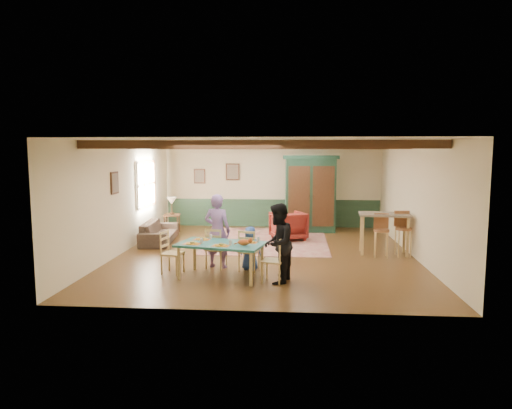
# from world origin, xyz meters

# --- Properties ---
(floor) EXTENTS (8.00, 8.00, 0.00)m
(floor) POSITION_xyz_m (0.00, 0.00, 0.00)
(floor) COLOR #4A2E15
(floor) RESTS_ON ground
(wall_back) EXTENTS (7.00, 0.02, 2.70)m
(wall_back) POSITION_xyz_m (0.00, 4.00, 1.35)
(wall_back) COLOR beige
(wall_back) RESTS_ON floor
(wall_left) EXTENTS (0.02, 8.00, 2.70)m
(wall_left) POSITION_xyz_m (-3.50, 0.00, 1.35)
(wall_left) COLOR beige
(wall_left) RESTS_ON floor
(wall_right) EXTENTS (0.02, 8.00, 2.70)m
(wall_right) POSITION_xyz_m (3.50, 0.00, 1.35)
(wall_right) COLOR beige
(wall_right) RESTS_ON floor
(ceiling) EXTENTS (7.00, 8.00, 0.02)m
(ceiling) POSITION_xyz_m (0.00, 0.00, 2.70)
(ceiling) COLOR white
(ceiling) RESTS_ON wall_back
(wainscot_back) EXTENTS (6.95, 0.03, 0.90)m
(wainscot_back) POSITION_xyz_m (0.00, 3.98, 0.45)
(wainscot_back) COLOR #213E2A
(wainscot_back) RESTS_ON floor
(ceiling_beam_front) EXTENTS (6.95, 0.16, 0.16)m
(ceiling_beam_front) POSITION_xyz_m (0.00, -2.30, 2.61)
(ceiling_beam_front) COLOR #321C0E
(ceiling_beam_front) RESTS_ON ceiling
(ceiling_beam_mid) EXTENTS (6.95, 0.16, 0.16)m
(ceiling_beam_mid) POSITION_xyz_m (0.00, 0.40, 2.61)
(ceiling_beam_mid) COLOR #321C0E
(ceiling_beam_mid) RESTS_ON ceiling
(ceiling_beam_back) EXTENTS (6.95, 0.16, 0.16)m
(ceiling_beam_back) POSITION_xyz_m (0.00, 3.00, 2.61)
(ceiling_beam_back) COLOR #321C0E
(ceiling_beam_back) RESTS_ON ceiling
(window_left) EXTENTS (0.06, 1.60, 1.30)m
(window_left) POSITION_xyz_m (-3.47, 1.70, 1.55)
(window_left) COLOR white
(window_left) RESTS_ON wall_left
(picture_left_wall) EXTENTS (0.04, 0.42, 0.52)m
(picture_left_wall) POSITION_xyz_m (-3.47, -0.60, 1.75)
(picture_left_wall) COLOR gray
(picture_left_wall) RESTS_ON wall_left
(picture_back_a) EXTENTS (0.45, 0.04, 0.55)m
(picture_back_a) POSITION_xyz_m (-1.30, 3.97, 1.80)
(picture_back_a) COLOR gray
(picture_back_a) RESTS_ON wall_back
(picture_back_b) EXTENTS (0.38, 0.04, 0.48)m
(picture_back_b) POSITION_xyz_m (-2.40, 3.97, 1.65)
(picture_back_b) COLOR gray
(picture_back_b) RESTS_ON wall_back
(dining_table) EXTENTS (1.81, 1.26, 0.69)m
(dining_table) POSITION_xyz_m (-0.76, -2.16, 0.34)
(dining_table) COLOR #216865
(dining_table) RESTS_ON floor
(dining_chair_far_left) EXTENTS (0.46, 0.48, 0.87)m
(dining_chair_far_left) POSITION_xyz_m (-0.97, -1.44, 0.44)
(dining_chair_far_left) COLOR tan
(dining_chair_far_left) RESTS_ON floor
(dining_chair_far_right) EXTENTS (0.46, 0.48, 0.87)m
(dining_chair_far_right) POSITION_xyz_m (-0.25, -1.60, 0.44)
(dining_chair_far_right) COLOR tan
(dining_chair_far_right) RESTS_ON floor
(dining_chair_end_left) EXTENTS (0.48, 0.46, 0.87)m
(dining_chair_end_left) POSITION_xyz_m (-1.79, -1.93, 0.44)
(dining_chair_end_left) COLOR tan
(dining_chair_end_left) RESTS_ON floor
(dining_chair_end_right) EXTENTS (0.48, 0.46, 0.87)m
(dining_chair_end_right) POSITION_xyz_m (0.27, -2.39, 0.44)
(dining_chair_end_right) COLOR tan
(dining_chair_end_right) RESTS_ON floor
(person_man) EXTENTS (0.65, 0.50, 1.58)m
(person_man) POSITION_xyz_m (-0.95, -1.37, 0.79)
(person_man) COLOR #8863AA
(person_man) RESTS_ON floor
(person_woman) EXTENTS (0.72, 0.84, 1.52)m
(person_woman) POSITION_xyz_m (0.36, -2.41, 0.76)
(person_woman) COLOR black
(person_woman) RESTS_ON floor
(person_child) EXTENTS (0.50, 0.38, 0.92)m
(person_child) POSITION_xyz_m (-0.24, -1.53, 0.46)
(person_child) COLOR #27479D
(person_child) RESTS_ON floor
(cat) EXTENTS (0.35, 0.20, 0.17)m
(cat) POSITION_xyz_m (-0.28, -2.36, 0.77)
(cat) COLOR orange
(cat) RESTS_ON dining_table
(place_setting_near_left) EXTENTS (0.42, 0.35, 0.11)m
(place_setting_near_left) POSITION_xyz_m (-1.30, -2.28, 0.74)
(place_setting_near_left) COLOR orange
(place_setting_near_left) RESTS_ON dining_table
(place_setting_near_center) EXTENTS (0.42, 0.35, 0.11)m
(place_setting_near_center) POSITION_xyz_m (-0.72, -2.41, 0.74)
(place_setting_near_center) COLOR orange
(place_setting_near_center) RESTS_ON dining_table
(place_setting_far_left) EXTENTS (0.42, 0.35, 0.11)m
(place_setting_far_left) POSITION_xyz_m (-1.20, -1.83, 0.74)
(place_setting_far_left) COLOR orange
(place_setting_far_left) RESTS_ON dining_table
(place_setting_far_right) EXTENTS (0.42, 0.35, 0.11)m
(place_setting_far_right) POSITION_xyz_m (-0.21, -2.05, 0.74)
(place_setting_far_right) COLOR orange
(place_setting_far_right) RESTS_ON dining_table
(area_rug) EXTENTS (3.33, 3.94, 0.01)m
(area_rug) POSITION_xyz_m (-0.04, 1.62, 0.01)
(area_rug) COLOR tan
(area_rug) RESTS_ON floor
(armoire) EXTENTS (1.70, 0.76, 2.35)m
(armoire) POSITION_xyz_m (1.20, 3.14, 1.17)
(armoire) COLOR #133121
(armoire) RESTS_ON floor
(armchair) EXTENTS (1.13, 1.15, 0.79)m
(armchair) POSITION_xyz_m (0.54, 1.77, 0.40)
(armchair) COLOR #541110
(armchair) RESTS_ON floor
(sofa) EXTENTS (0.92, 1.99, 0.56)m
(sofa) POSITION_xyz_m (-2.98, 1.19, 0.28)
(sofa) COLOR #392C24
(sofa) RESTS_ON floor
(end_table) EXTENTS (0.51, 0.51, 0.57)m
(end_table) POSITION_xyz_m (-2.98, 2.55, 0.29)
(end_table) COLOR #321C0E
(end_table) RESTS_ON floor
(table_lamp) EXTENTS (0.31, 0.31, 0.52)m
(table_lamp) POSITION_xyz_m (-2.98, 2.55, 0.83)
(table_lamp) COLOR #D3B288
(table_lamp) RESTS_ON end_table
(counter_table) EXTENTS (1.25, 0.80, 0.99)m
(counter_table) POSITION_xyz_m (2.85, 0.20, 0.50)
(counter_table) COLOR tan
(counter_table) RESTS_ON floor
(bar_stool_left) EXTENTS (0.40, 0.43, 1.02)m
(bar_stool_left) POSITION_xyz_m (2.73, -0.12, 0.51)
(bar_stool_left) COLOR #A1663E
(bar_stool_left) RESTS_ON floor
(bar_stool_right) EXTENTS (0.40, 0.44, 1.07)m
(bar_stool_right) POSITION_xyz_m (3.26, -0.01, 0.53)
(bar_stool_right) COLOR #A1663E
(bar_stool_right) RESTS_ON floor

